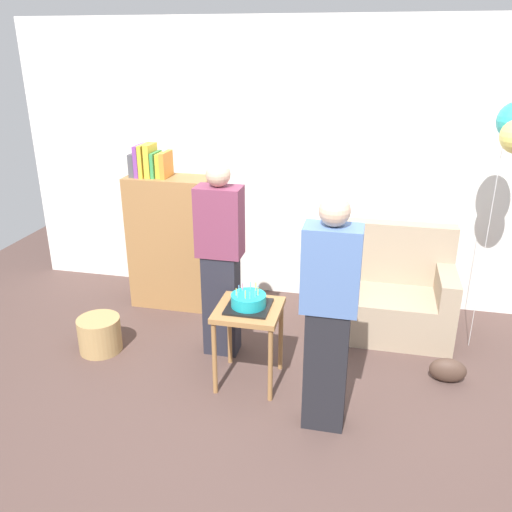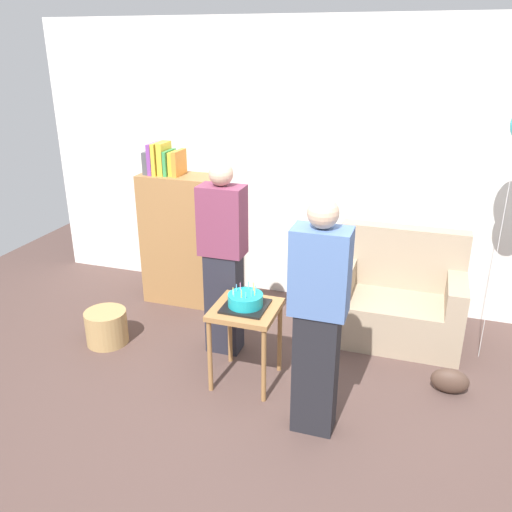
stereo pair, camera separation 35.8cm
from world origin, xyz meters
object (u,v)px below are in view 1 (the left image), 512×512
(person_holding_cake, at_px, (329,316))
(wicker_basket, at_px, (100,334))
(couch, at_px, (388,295))
(side_table, at_px, (249,319))
(handbag, at_px, (448,370))
(person_blowing_candles, at_px, (220,260))
(bookshelf, at_px, (171,239))
(birthday_cake, at_px, (249,301))

(person_holding_cake, relative_size, wicker_basket, 4.53)
(couch, relative_size, side_table, 1.73)
(person_holding_cake, bearing_deg, side_table, -12.13)
(handbag, bearing_deg, person_blowing_candles, 178.22)
(side_table, relative_size, handbag, 2.27)
(bookshelf, bearing_deg, wicker_basket, -106.53)
(wicker_basket, bearing_deg, bookshelf, 73.47)
(bookshelf, bearing_deg, person_blowing_candles, -46.42)
(birthday_cake, bearing_deg, person_holding_cake, -31.27)
(bookshelf, height_order, handbag, bookshelf)
(person_blowing_candles, bearing_deg, person_holding_cake, -60.18)
(person_holding_cake, xyz_separation_m, handbag, (0.89, 0.70, -0.73))
(bookshelf, xyz_separation_m, side_table, (1.05, -1.14, -0.15))
(handbag, bearing_deg, person_holding_cake, -141.93)
(birthday_cake, bearing_deg, bookshelf, 132.55)
(person_blowing_candles, distance_m, person_holding_cake, 1.21)
(side_table, height_order, person_holding_cake, person_holding_cake)
(bookshelf, height_order, birthday_cake, bookshelf)
(couch, xyz_separation_m, side_table, (-1.04, -1.07, 0.20))
(bookshelf, bearing_deg, side_table, -47.45)
(couch, relative_size, wicker_basket, 3.06)
(wicker_basket, bearing_deg, person_holding_cake, -15.02)
(bookshelf, relative_size, person_holding_cake, 0.98)
(couch, distance_m, bookshelf, 2.12)
(side_table, bearing_deg, person_holding_cake, -31.26)
(person_blowing_candles, xyz_separation_m, wicker_basket, (-1.02, -0.23, -0.68))
(birthday_cake, distance_m, wicker_basket, 1.46)
(person_blowing_candles, bearing_deg, bookshelf, 112.16)
(couch, distance_m, wicker_basket, 2.56)
(couch, height_order, side_table, couch)
(couch, relative_size, bookshelf, 0.69)
(couch, relative_size, person_blowing_candles, 0.67)
(side_table, height_order, handbag, side_table)
(person_blowing_candles, height_order, handbag, person_blowing_candles)
(birthday_cake, height_order, wicker_basket, birthday_cake)
(birthday_cake, bearing_deg, wicker_basket, 173.57)
(couch, height_order, wicker_basket, couch)
(side_table, bearing_deg, person_blowing_candles, 130.35)
(wicker_basket, bearing_deg, couch, 21.01)
(person_holding_cake, distance_m, handbag, 1.35)
(bookshelf, xyz_separation_m, person_blowing_candles, (0.73, -0.76, 0.15))
(couch, distance_m, side_table, 1.51)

